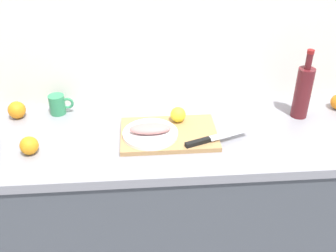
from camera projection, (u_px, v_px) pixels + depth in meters
name	position (u px, v px, depth m)	size (l,w,h in m)	color
back_wall	(163.00, 30.00, 1.82)	(3.20, 0.05, 2.50)	white
kitchen_counter	(168.00, 211.00, 1.96)	(2.00, 0.60, 0.90)	#4C5159
cutting_board	(168.00, 134.00, 1.71)	(0.41, 0.27, 0.02)	tan
white_plate	(150.00, 134.00, 1.67)	(0.23, 0.23, 0.01)	white
fish_fillet	(150.00, 129.00, 1.66)	(0.17, 0.07, 0.04)	tan
chef_knife	(209.00, 139.00, 1.64)	(0.28, 0.13, 0.02)	silver
lemon_0	(178.00, 115.00, 1.76)	(0.07, 0.07, 0.07)	yellow
wine_bottle	(303.00, 91.00, 1.79)	(0.07, 0.07, 0.32)	#59191E
coffee_mug_0	(58.00, 104.00, 1.85)	(0.11, 0.07, 0.09)	#338C59
orange_0	(17.00, 110.00, 1.82)	(0.08, 0.08, 0.08)	orange
orange_2	(29.00, 146.00, 1.58)	(0.07, 0.07, 0.07)	orange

